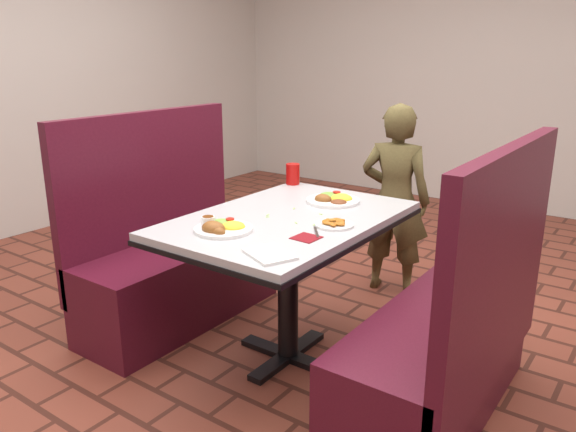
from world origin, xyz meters
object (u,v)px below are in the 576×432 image
object	(u,v)px
near_dinner_plate	(222,225)
far_dinner_plate	(334,197)
red_tumbler	(293,174)
booth_bench_left	(174,264)
booth_bench_right	(446,347)
plantain_plate	(334,224)
diner_person	(395,200)
dining_table	(288,235)

from	to	relation	value
near_dinner_plate	far_dinner_plate	world-z (taller)	near_dinner_plate
near_dinner_plate	red_tumbler	size ratio (longest dim) A/B	2.13
booth_bench_left	near_dinner_plate	xyz separation A→B (m)	(0.70, -0.35, 0.45)
booth_bench_right	red_tumbler	distance (m)	1.36
far_dinner_plate	plantain_plate	xyz separation A→B (m)	(0.21, -0.35, -0.01)
near_dinner_plate	plantain_plate	distance (m)	0.49
diner_person	red_tumbler	world-z (taller)	diner_person
diner_person	plantain_plate	distance (m)	1.13
near_dinner_plate	plantain_plate	xyz separation A→B (m)	(0.35, 0.34, -0.02)
diner_person	near_dinner_plate	distance (m)	1.45
plantain_plate	dining_table	bearing A→B (deg)	178.61
dining_table	far_dinner_plate	size ratio (longest dim) A/B	4.46
dining_table	near_dinner_plate	xyz separation A→B (m)	(-0.10, -0.35, 0.12)
booth_bench_right	near_dinner_plate	size ratio (longest dim) A/B	4.75
booth_bench_right	diner_person	world-z (taller)	diner_person
dining_table	booth_bench_left	size ratio (longest dim) A/B	1.01
booth_bench_left	booth_bench_right	distance (m)	1.60
dining_table	plantain_plate	world-z (taller)	plantain_plate
dining_table	booth_bench_right	size ratio (longest dim) A/B	1.01
near_dinner_plate	dining_table	bearing A→B (deg)	74.09
red_tumbler	dining_table	bearing A→B (deg)	-56.73
dining_table	plantain_plate	xyz separation A→B (m)	(0.26, -0.01, 0.11)
far_dinner_plate	red_tumbler	world-z (taller)	red_tumbler
booth_bench_right	far_dinner_plate	bearing A→B (deg)	155.83
dining_table	diner_person	world-z (taller)	diner_person
dining_table	booth_bench_right	distance (m)	0.86
diner_person	red_tumbler	xyz separation A→B (m)	(-0.39, -0.55, 0.21)
red_tumbler	far_dinner_plate	bearing A→B (deg)	-27.13
booth_bench_left	red_tumbler	xyz separation A→B (m)	(0.44, 0.54, 0.48)
dining_table	far_dinner_plate	distance (m)	0.36
booth_bench_left	far_dinner_plate	distance (m)	1.01
far_dinner_plate	red_tumbler	distance (m)	0.45
dining_table	booth_bench_right	world-z (taller)	booth_bench_right
diner_person	far_dinner_plate	size ratio (longest dim) A/B	4.40
booth_bench_right	red_tumbler	bearing A→B (deg)	154.79
booth_bench_left	plantain_plate	bearing A→B (deg)	-0.34
booth_bench_left	plantain_plate	xyz separation A→B (m)	(1.05, -0.01, 0.43)
diner_person	red_tumbler	distance (m)	0.71
booth_bench_right	far_dinner_plate	world-z (taller)	booth_bench_right
booth_bench_right	near_dinner_plate	bearing A→B (deg)	-158.84
booth_bench_right	far_dinner_plate	distance (m)	0.94
dining_table	plantain_plate	bearing A→B (deg)	-1.39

